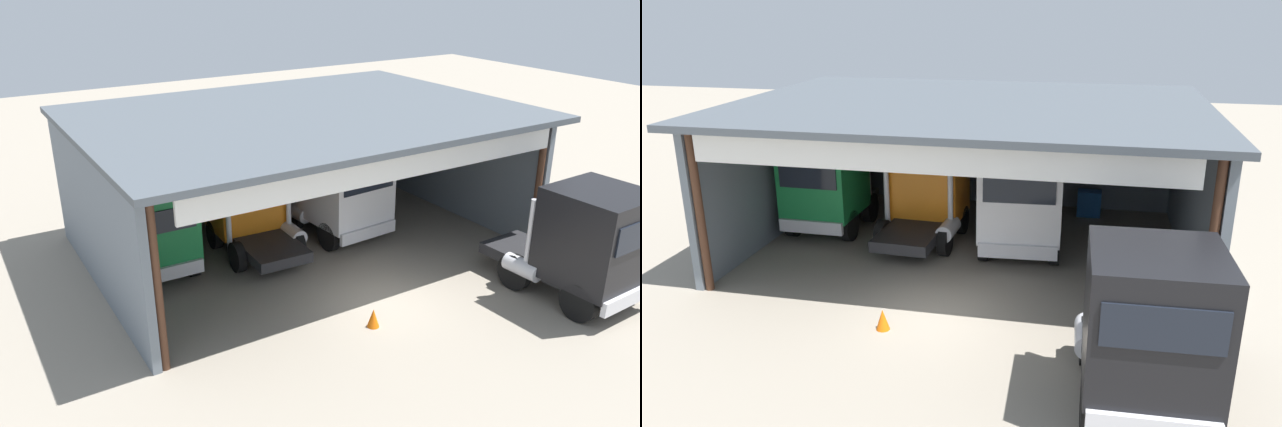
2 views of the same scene
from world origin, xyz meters
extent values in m
plane|color=gray|center=(0.00, 0.00, 0.00)|extent=(80.00, 80.00, 0.00)
cube|color=slate|center=(0.00, 10.28, 2.41)|extent=(14.17, 0.24, 4.81)
cube|color=slate|center=(-7.09, 5.14, 2.41)|extent=(0.24, 10.28, 4.81)
cube|color=slate|center=(7.09, 5.14, 2.41)|extent=(0.24, 10.28, 4.81)
cube|color=#474E55|center=(0.00, 4.78, 4.91)|extent=(14.77, 11.00, 0.20)
cylinder|color=#4C2D1E|center=(-6.84, 0.15, 2.41)|extent=(0.24, 0.24, 4.81)
cylinder|color=#4C2D1E|center=(6.84, 0.15, 2.41)|extent=(0.24, 0.24, 4.81)
cube|color=white|center=(0.00, -0.29, 4.46)|extent=(12.75, 0.12, 0.90)
cube|color=#197F3D|center=(-5.34, 5.27, 2.00)|extent=(2.44, 2.58, 2.40)
cube|color=black|center=(-5.35, 3.97, 2.42)|extent=(2.05, 0.08, 0.72)
cube|color=silver|center=(-5.35, 3.94, 0.70)|extent=(2.30, 0.19, 0.44)
cube|color=#232326|center=(-5.32, 6.81, 0.73)|extent=(1.84, 2.83, 0.36)
cylinder|color=silver|center=(-4.24, 6.69, 1.96)|extent=(0.18, 0.18, 2.82)
cylinder|color=silver|center=(-6.41, 6.71, 1.96)|extent=(0.18, 0.18, 2.82)
cylinder|color=silver|center=(-6.41, 6.52, 0.85)|extent=(0.57, 1.21, 0.56)
cylinder|color=black|center=(-4.29, 4.75, 0.55)|extent=(0.31, 1.11, 1.11)
cylinder|color=black|center=(-6.40, 4.77, 0.55)|extent=(0.31, 1.11, 1.11)
cylinder|color=black|center=(-4.27, 6.80, 0.55)|extent=(0.31, 1.11, 1.11)
cylinder|color=black|center=(-6.38, 6.82, 0.55)|extent=(0.31, 1.11, 1.11)
cube|color=orange|center=(-1.70, 5.91, 2.08)|extent=(2.60, 2.15, 2.63)
cube|color=black|center=(-1.65, 6.94, 2.54)|extent=(2.13, 0.16, 0.79)
cube|color=silver|center=(-1.65, 6.97, 0.67)|extent=(2.39, 0.27, 0.44)
cube|color=#232326|center=(-1.78, 4.15, 0.70)|extent=(2.03, 3.27, 0.36)
cylinder|color=silver|center=(-2.88, 4.79, 2.07)|extent=(0.18, 0.18, 3.11)
cylinder|color=silver|center=(-0.63, 4.69, 2.07)|extent=(0.18, 0.18, 3.11)
cylinder|color=silver|center=(-0.64, 4.40, 0.82)|extent=(0.62, 1.23, 0.56)
cylinder|color=black|center=(-2.78, 6.37, 0.52)|extent=(0.35, 1.05, 1.03)
cylinder|color=black|center=(-0.58, 6.26, 0.52)|extent=(0.35, 1.05, 1.03)
cylinder|color=black|center=(-2.88, 4.21, 0.52)|extent=(0.35, 1.05, 1.03)
cylinder|color=black|center=(-0.68, 4.10, 0.52)|extent=(0.35, 1.05, 1.03)
cube|color=white|center=(1.74, 4.58, 2.17)|extent=(2.75, 2.71, 2.78)
cube|color=black|center=(1.82, 3.28, 2.66)|extent=(2.20, 0.20, 0.83)
cube|color=silver|center=(1.83, 3.25, 0.68)|extent=(2.46, 0.32, 0.44)
cube|color=#232326|center=(1.62, 6.39, 0.71)|extent=(2.15, 3.42, 0.36)
cylinder|color=silver|center=(2.81, 6.08, 1.80)|extent=(0.18, 0.18, 2.55)
cylinder|color=silver|center=(0.49, 5.93, 1.80)|extent=(0.18, 0.18, 2.55)
cylinder|color=silver|center=(0.48, 6.02, 0.83)|extent=(0.64, 1.23, 0.56)
cylinder|color=black|center=(2.91, 4.14, 0.53)|extent=(0.37, 1.08, 1.06)
cylinder|color=black|center=(0.63, 3.99, 0.53)|extent=(0.37, 1.08, 1.06)
cylinder|color=black|center=(2.76, 6.46, 0.53)|extent=(0.37, 1.08, 1.06)
cylinder|color=black|center=(0.48, 6.32, 0.53)|extent=(0.37, 1.08, 1.06)
cube|color=black|center=(5.25, -3.35, 2.23)|extent=(2.64, 2.64, 2.80)
cube|color=black|center=(5.29, -4.64, 2.72)|extent=(2.16, 0.14, 0.84)
cube|color=silver|center=(5.29, -4.67, 0.73)|extent=(2.42, 0.25, 0.44)
cube|color=#232326|center=(5.18, -1.51, 0.76)|extent=(2.03, 3.41, 0.36)
cylinder|color=silver|center=(6.34, -1.88, 1.87)|extent=(0.18, 0.18, 2.59)
cylinder|color=silver|center=(4.05, -1.97, 1.87)|extent=(0.18, 0.18, 2.59)
cylinder|color=silver|center=(4.04, -1.85, 0.88)|extent=(0.60, 1.22, 0.56)
cylinder|color=black|center=(6.39, -3.81, 0.58)|extent=(0.34, 1.16, 1.15)
cylinder|color=black|center=(4.14, -3.90, 0.58)|extent=(0.34, 1.16, 1.15)
cylinder|color=black|center=(6.30, -1.47, 0.58)|extent=(0.34, 1.16, 1.15)
cylinder|color=black|center=(4.06, -1.55, 0.58)|extent=(0.34, 1.16, 1.15)
cylinder|color=#194CB2|center=(4.08, 9.67, 0.44)|extent=(0.58, 0.58, 0.87)
cube|color=#1E59A5|center=(3.90, 9.24, 0.50)|extent=(0.90, 0.60, 1.00)
cone|color=orange|center=(-1.10, -1.04, 0.28)|extent=(0.36, 0.36, 0.56)
camera|label=1|loc=(-10.75, -13.64, 9.80)|focal=35.83mm
camera|label=2|loc=(3.88, -14.67, 8.09)|focal=35.23mm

